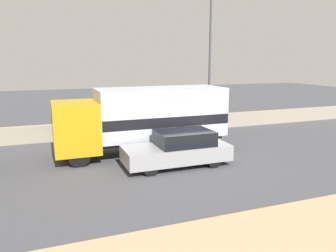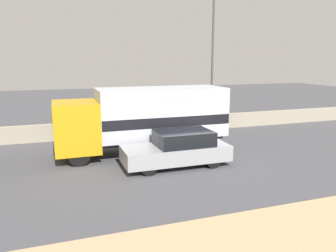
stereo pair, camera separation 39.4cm
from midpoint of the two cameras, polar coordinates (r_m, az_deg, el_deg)
name	(u,v)px [view 1 (the left image)]	position (r m, az deg, el deg)	size (l,w,h in m)	color
ground_plane	(191,160)	(15.06, 3.28, -5.90)	(80.00, 80.00, 0.00)	#47474C
dirt_shoulder_foreground	(317,244)	(9.28, 23.31, -18.35)	(60.00, 4.25, 0.04)	tan
stone_wall_backdrop	(152,126)	(20.31, -3.44, 0.05)	(60.00, 0.35, 0.95)	#A39984
street_lamp	(210,57)	(20.39, 6.75, 11.92)	(0.56, 0.28, 8.22)	#4C4C51
box_truck	(145,117)	(15.79, -4.70, 1.55)	(8.11, 2.43, 3.16)	gold
car_hatchback	(179,149)	(14.06, 1.05, -3.97)	(4.55, 1.84, 1.51)	#9E9EA3
pedestrian	(223,115)	(21.49, 9.01, 1.89)	(0.41, 0.41, 1.86)	#473828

